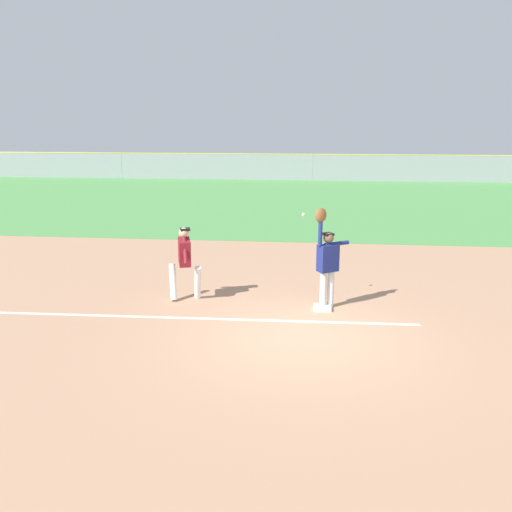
{
  "coord_description": "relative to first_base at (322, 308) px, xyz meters",
  "views": [
    {
      "loc": [
        0.19,
        -10.23,
        4.16
      ],
      "look_at": [
        -1.12,
        2.18,
        1.05
      ],
      "focal_mm": 39.21,
      "sensor_mm": 36.0,
      "label": 1
    }
  ],
  "objects": [
    {
      "name": "first_base",
      "position": [
        0.0,
        0.0,
        0.0
      ],
      "size": [
        0.39,
        0.39,
        0.08
      ],
      "primitive_type": "cube",
      "rotation": [
        0.0,
        0.0,
        0.03
      ],
      "color": "white",
      "rests_on": "ground_plane"
    },
    {
      "name": "outfield_fence",
      "position": [
        -0.43,
        26.15,
        0.84
      ],
      "size": [
        53.06,
        0.08,
        1.77
      ],
      "color": "#93999E",
      "rests_on": "ground_plane"
    },
    {
      "name": "parked_car_blue",
      "position": [
        -5.9,
        29.91,
        0.63
      ],
      "size": [
        4.47,
        2.26,
        1.25
      ],
      "rotation": [
        0.0,
        0.0,
        0.04
      ],
      "color": "#23389E",
      "rests_on": "ground_plane"
    },
    {
      "name": "parked_car_black",
      "position": [
        6.65,
        29.99,
        0.63
      ],
      "size": [
        4.5,
        2.31,
        1.25
      ],
      "rotation": [
        0.0,
        0.0,
        -0.06
      ],
      "color": "black",
      "rests_on": "ground_plane"
    },
    {
      "name": "outfield_grass",
      "position": [
        -0.43,
        16.46,
        -0.04
      ],
      "size": [
        52.98,
        19.38,
        0.01
      ],
      "primitive_type": "cube",
      "color": "#4C8C47",
      "rests_on": "ground_plane"
    },
    {
      "name": "ground_plane",
      "position": [
        -0.43,
        -1.64,
        -0.04
      ],
      "size": [
        83.66,
        83.66,
        0.0
      ],
      "primitive_type": "plane",
      "color": "tan"
    },
    {
      "name": "parked_car_red",
      "position": [
        -12.36,
        30.63,
        0.63
      ],
      "size": [
        4.46,
        2.23,
        1.25
      ],
      "rotation": [
        0.0,
        0.0,
        -0.03
      ],
      "color": "#B21E1E",
      "rests_on": "ground_plane"
    },
    {
      "name": "baseball",
      "position": [
        -0.47,
        0.49,
        2.01
      ],
      "size": [
        0.07,
        0.07,
        0.07
      ],
      "primitive_type": "sphere",
      "color": "white"
    },
    {
      "name": "runner",
      "position": [
        -3.18,
        0.35,
        0.96
      ],
      "size": [
        0.86,
        0.83,
        1.72
      ],
      "rotation": [
        0.0,
        0.0,
        0.31
      ],
      "color": "white",
      "rests_on": "ground_plane"
    },
    {
      "name": "parked_car_tan",
      "position": [
        12.76,
        30.53,
        0.63
      ],
      "size": [
        4.51,
        2.33,
        1.25
      ],
      "rotation": [
        0.0,
        0.0,
        0.06
      ],
      "color": "tan",
      "rests_on": "ground_plane"
    },
    {
      "name": "chalk_foul_line",
      "position": [
        -4.0,
        -0.9,
        -0.04
      ],
      "size": [
        12.0,
        0.37,
        0.01
      ],
      "primitive_type": "cube",
      "rotation": [
        0.0,
        0.0,
        0.02
      ],
      "color": "white",
      "rests_on": "ground_plane"
    },
    {
      "name": "parked_car_silver",
      "position": [
        0.24,
        29.8,
        0.63
      ],
      "size": [
        4.4,
        2.12,
        1.25
      ],
      "rotation": [
        0.0,
        0.0,
        -0.0
      ],
      "color": "#B7B7BC",
      "rests_on": "ground_plane"
    },
    {
      "name": "fielder",
      "position": [
        0.07,
        0.12,
        1.08
      ],
      "size": [
        0.8,
        0.59,
        2.28
      ],
      "rotation": [
        0.0,
        0.0,
        2.16
      ],
      "color": "silver",
      "rests_on": "ground_plane"
    }
  ]
}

